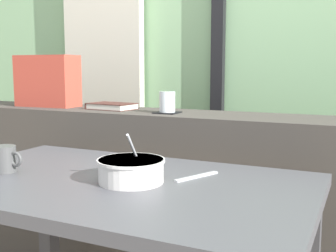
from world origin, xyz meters
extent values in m
cube|color=#8EBC89|center=(0.00, 1.24, 1.40)|extent=(4.80, 0.08, 2.80)
cube|color=beige|center=(-0.80, 1.14, 1.25)|extent=(0.56, 0.06, 2.50)
cube|color=black|center=(-0.04, 1.17, 1.30)|extent=(0.07, 0.05, 2.60)
cube|color=#423D38|center=(0.00, 0.55, 0.41)|extent=(2.80, 0.34, 0.82)
cube|color=#414145|center=(-0.47, 0.21, 0.33)|extent=(0.06, 0.06, 0.65)
cube|color=#4C4C51|center=(0.06, -0.09, 0.67)|extent=(1.17, 0.70, 0.03)
cube|color=black|center=(-0.05, 0.51, 0.83)|extent=(0.10, 0.10, 0.00)
cylinder|color=white|center=(-0.05, 0.51, 0.87)|extent=(0.07, 0.07, 0.09)
cylinder|color=orange|center=(-0.05, 0.51, 0.86)|extent=(0.06, 0.06, 0.05)
cube|color=#47231E|center=(-0.36, 0.56, 0.83)|extent=(0.23, 0.17, 0.00)
cube|color=silver|center=(-0.36, 0.56, 0.84)|extent=(0.22, 0.16, 0.02)
cube|color=#47231E|center=(-0.36, 0.56, 0.85)|extent=(0.23, 0.17, 0.00)
cube|color=#47231E|center=(-0.47, 0.57, 0.84)|extent=(0.02, 0.14, 0.03)
cube|color=#B74233|center=(-0.75, 0.55, 0.95)|extent=(0.32, 0.15, 0.26)
cylinder|color=silver|center=(0.12, -0.10, 0.72)|extent=(0.19, 0.19, 0.07)
cylinder|color=silver|center=(0.12, -0.10, 0.75)|extent=(0.20, 0.20, 0.01)
cylinder|color=tan|center=(0.12, -0.10, 0.71)|extent=(0.17, 0.17, 0.05)
cylinder|color=silver|center=(0.12, -0.07, 0.77)|extent=(0.03, 0.12, 0.13)
ellipsoid|color=silver|center=(0.12, -0.05, 0.73)|extent=(0.03, 0.05, 0.01)
cube|color=silver|center=(0.28, 0.03, 0.69)|extent=(0.09, 0.16, 0.01)
cylinder|color=#4C4C4C|center=(-0.31, -0.17, 0.73)|extent=(0.08, 0.08, 0.08)
torus|color=#4C4C4C|center=(-0.26, -0.17, 0.73)|extent=(0.05, 0.01, 0.05)
camera|label=1|loc=(0.73, -1.13, 1.02)|focal=44.79mm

